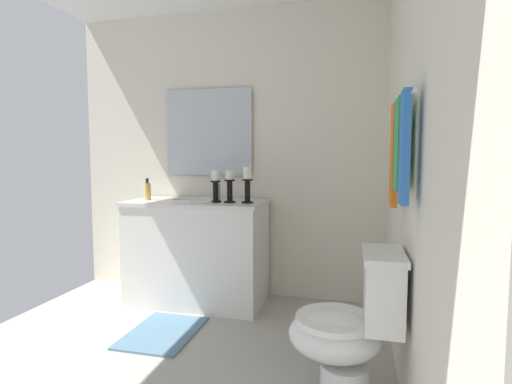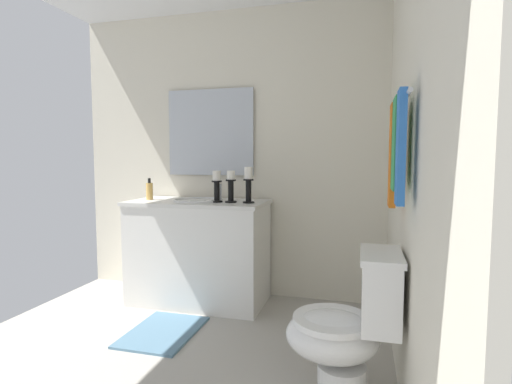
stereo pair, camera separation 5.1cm
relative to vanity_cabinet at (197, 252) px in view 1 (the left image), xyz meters
name	(u,v)px [view 1 (the left image)]	position (x,y,z in m)	size (l,w,h in m)	color
floor	(159,363)	(0.97, 0.15, -0.43)	(2.59, 2.73, 0.02)	#B2ADA3
wall_back	(414,151)	(0.97, 1.52, 0.80)	(2.59, 0.04, 2.45)	silver
wall_left	(227,154)	(-0.33, 0.15, 0.80)	(0.04, 2.73, 2.45)	silver
vanity_cabinet	(197,252)	(0.00, 0.00, 0.00)	(0.58, 1.13, 0.84)	white
sink_basin	(197,205)	(0.00, 0.00, 0.38)	(0.40, 0.40, 0.24)	white
mirror	(208,132)	(-0.28, 0.00, 0.99)	(0.02, 0.78, 0.74)	silver
candle_holder_tall	(247,184)	(0.06, 0.44, 0.57)	(0.09, 0.09, 0.28)	black
candle_holder_short	(230,186)	(0.06, 0.30, 0.55)	(0.09, 0.09, 0.25)	black
candle_holder_mid	(216,186)	(0.06, 0.19, 0.55)	(0.09, 0.09, 0.25)	black
soap_bottle	(147,191)	(0.03, -0.43, 0.50)	(0.06, 0.06, 0.18)	#E5B259
toilet	(349,328)	(1.08, 1.23, -0.06)	(0.39, 0.54, 0.75)	white
towel_bar	(405,102)	(1.08, 1.46, 1.02)	(0.02, 0.02, 0.65)	silver
towel_near_vanity	(394,156)	(0.87, 1.44, 0.78)	(0.14, 0.03, 0.52)	orange
towel_center	(399,144)	(1.08, 1.44, 0.83)	(0.18, 0.03, 0.42)	#389E59
towel_near_corner	(405,148)	(1.30, 1.44, 0.81)	(0.12, 0.03, 0.46)	blue
bath_mat	(163,333)	(0.62, 0.00, -0.42)	(0.60, 0.44, 0.02)	slate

